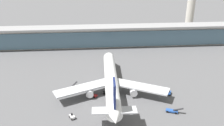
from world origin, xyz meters
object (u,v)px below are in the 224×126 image
at_px(service_truck_mid_apron_white, 72,116).
at_px(service_truck_on_taxiway_blue, 71,88).
at_px(service_truck_under_wing_blue, 172,111).
at_px(service_truck_by_tail_blue, 169,93).
at_px(service_truck_near_nose_red, 92,95).
at_px(airliner_on_stand, 111,81).

bearing_deg(service_truck_mid_apron_white, service_truck_on_taxiway_blue, 95.45).
relative_size(service_truck_under_wing_blue, service_truck_by_tail_blue, 2.06).
bearing_deg(service_truck_by_tail_blue, service_truck_under_wing_blue, -101.87).
relative_size(service_truck_near_nose_red, service_truck_mid_apron_white, 1.91).
height_order(airliner_on_stand, service_truck_near_nose_red, airliner_on_stand).
bearing_deg(airliner_on_stand, service_truck_near_nose_red, -162.12).
xyz_separation_m(service_truck_under_wing_blue, service_truck_on_taxiway_blue, (-42.69, 22.62, 0.00)).
distance_m(airliner_on_stand, service_truck_by_tail_blue, 27.30).
bearing_deg(airliner_on_stand, service_truck_by_tail_blue, -9.63).
xyz_separation_m(airliner_on_stand, service_truck_mid_apron_white, (-16.94, -19.29, -4.78)).
relative_size(airliner_on_stand, service_truck_under_wing_blue, 9.90).
bearing_deg(service_truck_on_taxiway_blue, airliner_on_stand, -11.74).
height_order(airliner_on_stand, service_truck_mid_apron_white, airliner_on_stand).
distance_m(airliner_on_stand, service_truck_under_wing_blue, 30.41).
relative_size(service_truck_by_tail_blue, service_truck_on_taxiway_blue, 0.57).
height_order(airliner_on_stand, service_truck_under_wing_blue, airliner_on_stand).
xyz_separation_m(service_truck_under_wing_blue, service_truck_by_tail_blue, (2.97, 14.14, 0.07)).
height_order(airliner_on_stand, service_truck_on_taxiway_blue, airliner_on_stand).
bearing_deg(airliner_on_stand, service_truck_under_wing_blue, -38.38).
height_order(service_truck_near_nose_red, service_truck_on_taxiway_blue, same).
relative_size(service_truck_mid_apron_white, service_truck_on_taxiway_blue, 0.57).
height_order(service_truck_near_nose_red, service_truck_mid_apron_white, service_truck_near_nose_red).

